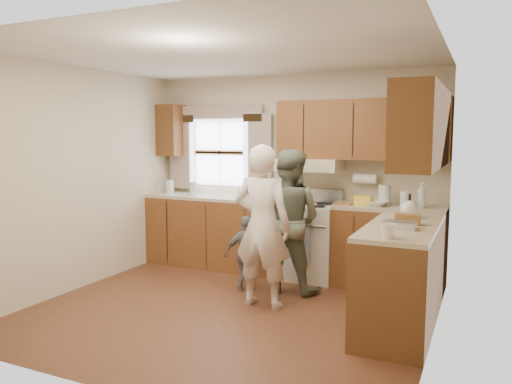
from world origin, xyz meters
The scene contains 6 objects.
room centered at (0.00, 0.00, 1.25)m, with size 3.80×3.80×3.80m.
kitchen_fixtures centered at (0.61, 1.08, 0.84)m, with size 3.80×2.25×2.15m.
stove centered at (0.30, 1.44, 0.47)m, with size 0.76×0.67×1.07m.
woman_left centered at (0.24, 0.26, 0.82)m, with size 0.60×0.39×1.65m, color silver.
woman_right centered at (0.29, 0.85, 0.79)m, with size 0.77×0.60×1.59m, color #203925.
child centered at (-0.12, 0.64, 0.42)m, with size 0.50×0.21×0.85m, color slate.
Camera 1 is at (2.26, -4.25, 1.74)m, focal length 35.00 mm.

